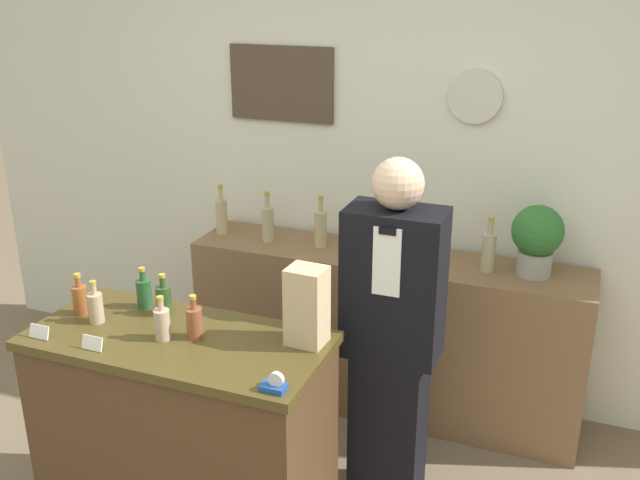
% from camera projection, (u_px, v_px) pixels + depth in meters
% --- Properties ---
extents(back_wall, '(5.20, 0.09, 2.70)m').
position_uv_depth(back_wall, '(369.00, 158.00, 3.91)').
color(back_wall, silver).
rests_on(back_wall, ground_plane).
extents(back_shelf, '(2.12, 0.43, 0.91)m').
position_uv_depth(back_shelf, '(384.00, 332.00, 3.92)').
color(back_shelf, brown).
rests_on(back_shelf, ground_plane).
extents(display_counter, '(1.22, 0.57, 0.94)m').
position_uv_depth(display_counter, '(185.00, 435.00, 3.01)').
color(display_counter, '#4C331E').
rests_on(display_counter, ground_plane).
extents(shopkeeper, '(0.41, 0.26, 1.62)m').
position_uv_depth(shopkeeper, '(392.00, 341.00, 3.08)').
color(shopkeeper, black).
rests_on(shopkeeper, ground_plane).
extents(potted_plant, '(0.25, 0.25, 0.36)m').
position_uv_depth(potted_plant, '(537.00, 237.00, 3.46)').
color(potted_plant, '#9E998E').
rests_on(potted_plant, back_shelf).
extents(paper_bag, '(0.15, 0.13, 0.32)m').
position_uv_depth(paper_bag, '(307.00, 306.00, 2.75)').
color(paper_bag, tan).
rests_on(paper_bag, display_counter).
extents(tape_dispenser, '(0.09, 0.06, 0.07)m').
position_uv_depth(tape_dispenser, '(274.00, 384.00, 2.47)').
color(tape_dispenser, '#1E4799').
rests_on(tape_dispenser, display_counter).
extents(price_card_left, '(0.09, 0.02, 0.06)m').
position_uv_depth(price_card_left, '(39.00, 332.00, 2.83)').
color(price_card_left, white).
rests_on(price_card_left, display_counter).
extents(price_card_right, '(0.09, 0.02, 0.06)m').
position_uv_depth(price_card_right, '(92.00, 343.00, 2.74)').
color(price_card_right, white).
rests_on(price_card_right, display_counter).
extents(counter_bottle_0, '(0.06, 0.06, 0.19)m').
position_uv_depth(counter_bottle_0, '(80.00, 299.00, 3.02)').
color(counter_bottle_0, '#955227').
rests_on(counter_bottle_0, display_counter).
extents(counter_bottle_1, '(0.06, 0.06, 0.19)m').
position_uv_depth(counter_bottle_1, '(96.00, 307.00, 2.95)').
color(counter_bottle_1, tan).
rests_on(counter_bottle_1, display_counter).
extents(counter_bottle_2, '(0.06, 0.06, 0.19)m').
position_uv_depth(counter_bottle_2, '(144.00, 292.00, 3.08)').
color(counter_bottle_2, '#26572D').
rests_on(counter_bottle_2, display_counter).
extents(counter_bottle_3, '(0.06, 0.06, 0.19)m').
position_uv_depth(counter_bottle_3, '(164.00, 299.00, 3.01)').
color(counter_bottle_3, '#2B4B23').
rests_on(counter_bottle_3, display_counter).
extents(counter_bottle_4, '(0.06, 0.06, 0.19)m').
position_uv_depth(counter_bottle_4, '(162.00, 323.00, 2.81)').
color(counter_bottle_4, tan).
rests_on(counter_bottle_4, display_counter).
extents(counter_bottle_5, '(0.06, 0.06, 0.19)m').
position_uv_depth(counter_bottle_5, '(194.00, 322.00, 2.82)').
color(counter_bottle_5, brown).
rests_on(counter_bottle_5, display_counter).
extents(shelf_bottle_0, '(0.07, 0.07, 0.29)m').
position_uv_depth(shelf_bottle_0, '(222.00, 215.00, 4.06)').
color(shelf_bottle_0, tan).
rests_on(shelf_bottle_0, back_shelf).
extents(shelf_bottle_1, '(0.07, 0.07, 0.29)m').
position_uv_depth(shelf_bottle_1, '(268.00, 223.00, 3.94)').
color(shelf_bottle_1, tan).
rests_on(shelf_bottle_1, back_shelf).
extents(shelf_bottle_2, '(0.07, 0.07, 0.29)m').
position_uv_depth(shelf_bottle_2, '(321.00, 227.00, 3.87)').
color(shelf_bottle_2, tan).
rests_on(shelf_bottle_2, back_shelf).
extents(shelf_bottle_3, '(0.07, 0.07, 0.29)m').
position_uv_depth(shelf_bottle_3, '(373.00, 236.00, 3.74)').
color(shelf_bottle_3, tan).
rests_on(shelf_bottle_3, back_shelf).
extents(shelf_bottle_4, '(0.07, 0.07, 0.29)m').
position_uv_depth(shelf_bottle_4, '(430.00, 242.00, 3.66)').
color(shelf_bottle_4, tan).
rests_on(shelf_bottle_4, back_shelf).
extents(shelf_bottle_5, '(0.07, 0.07, 0.29)m').
position_uv_depth(shelf_bottle_5, '(489.00, 251.00, 3.53)').
color(shelf_bottle_5, tan).
rests_on(shelf_bottle_5, back_shelf).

